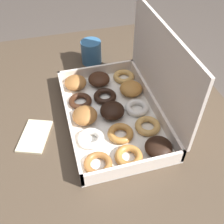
# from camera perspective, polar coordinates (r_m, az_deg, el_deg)

# --- Properties ---
(dining_table) EXTENTS (1.14, 0.90, 0.77)m
(dining_table) POSITION_cam_1_polar(r_m,az_deg,el_deg) (0.83, -4.82, -8.66)
(dining_table) COLOR #4C3D2D
(dining_table) RESTS_ON ground_plane
(donut_box) EXTENTS (0.41, 0.27, 0.27)m
(donut_box) POSITION_cam_1_polar(r_m,az_deg,el_deg) (0.76, 1.74, 1.96)
(donut_box) COLOR silver
(donut_box) RESTS_ON dining_table
(coffee_mug) EXTENTS (0.07, 0.07, 0.08)m
(coffee_mug) POSITION_cam_1_polar(r_m,az_deg,el_deg) (0.98, -4.53, 12.95)
(coffee_mug) COLOR teal
(coffee_mug) RESTS_ON dining_table
(paper_napkin) EXTENTS (0.13, 0.11, 0.01)m
(paper_napkin) POSITION_cam_1_polar(r_m,az_deg,el_deg) (0.76, -16.47, -5.02)
(paper_napkin) COLOR beige
(paper_napkin) RESTS_ON dining_table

